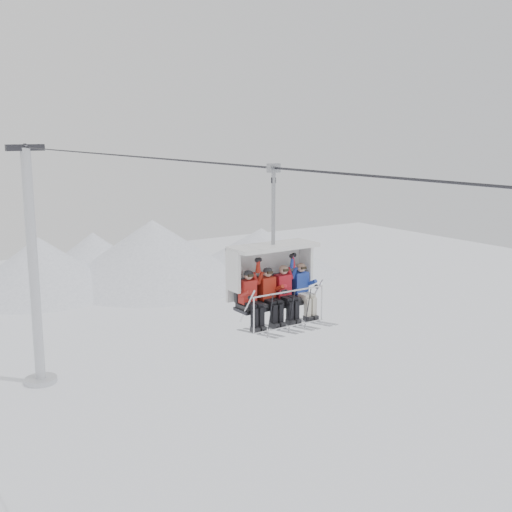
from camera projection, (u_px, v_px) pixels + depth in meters
lift_tower_right at (34, 285)px, 35.61m from camera, size 2.00×1.80×13.48m
haul_cable at (256, 166)px, 16.28m from camera, size 0.06×50.00×0.06m
chairlift_carrier at (270, 273)px, 16.26m from camera, size 2.28×1.17×3.98m
skier_far_left at (250, 297)px, 15.66m from camera, size 0.39×1.69×1.57m
skier_center_left at (270, 294)px, 15.97m from camera, size 0.39×1.69×1.57m
skier_center_right at (285, 291)px, 16.24m from camera, size 0.39×1.69×1.57m
skier_far_right at (303, 289)px, 16.55m from camera, size 0.39×1.69×1.55m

